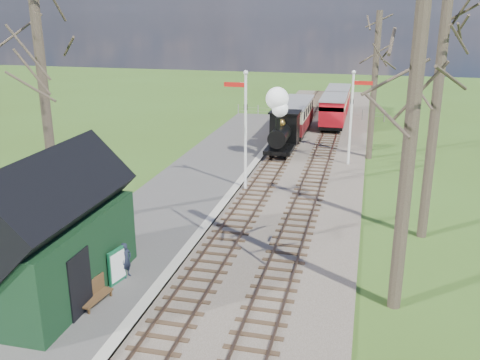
% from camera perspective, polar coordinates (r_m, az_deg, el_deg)
% --- Properties ---
extents(distant_hills, '(114.40, 48.00, 22.02)m').
position_cam_1_polar(distant_hills, '(78.45, 10.08, -1.27)').
color(distant_hills, '#385B23').
rests_on(distant_hills, ground).
extents(ballast_bed, '(8.00, 60.00, 0.10)m').
position_cam_1_polar(ballast_bed, '(33.28, 6.28, 1.96)').
color(ballast_bed, brown).
rests_on(ballast_bed, ground).
extents(track_near, '(1.60, 60.00, 0.15)m').
position_cam_1_polar(track_near, '(33.45, 4.08, 2.19)').
color(track_near, brown).
rests_on(track_near, ground).
extents(track_far, '(1.60, 60.00, 0.15)m').
position_cam_1_polar(track_far, '(33.14, 8.51, 1.89)').
color(track_far, brown).
rests_on(track_far, ground).
extents(platform, '(5.00, 44.00, 0.20)m').
position_cam_1_polar(platform, '(26.89, -6.22, -1.81)').
color(platform, '#474442').
rests_on(platform, ground).
extents(coping_strip, '(0.40, 44.00, 0.21)m').
position_cam_1_polar(coping_strip, '(26.23, -1.48, -2.20)').
color(coping_strip, '#B2AD9E').
rests_on(coping_strip, ground).
extents(station_shed, '(3.25, 6.30, 4.78)m').
position_cam_1_polar(station_shed, '(18.11, -19.59, -5.39)').
color(station_shed, black).
rests_on(station_shed, platform).
extents(semaphore_near, '(1.22, 0.24, 6.22)m').
position_cam_1_polar(semaphore_near, '(27.04, 0.46, 6.16)').
color(semaphore_near, silver).
rests_on(semaphore_near, ground).
extents(semaphore_far, '(1.22, 0.24, 5.72)m').
position_cam_1_polar(semaphore_far, '(32.31, 11.93, 7.22)').
color(semaphore_far, silver).
rests_on(semaphore_far, ground).
extents(bare_trees, '(15.51, 22.39, 12.00)m').
position_cam_1_polar(bare_trees, '(20.64, 2.42, 6.98)').
color(bare_trees, '#382D23').
rests_on(bare_trees, ground).
extents(fence_line, '(12.60, 0.08, 1.00)m').
position_cam_1_polar(fence_line, '(46.84, 7.38, 7.17)').
color(fence_line, slate).
rests_on(fence_line, ground).
extents(locomotive, '(1.77, 4.14, 4.44)m').
position_cam_1_polar(locomotive, '(34.14, 4.47, 5.87)').
color(locomotive, black).
rests_on(locomotive, ground).
extents(coach, '(2.07, 7.10, 2.18)m').
position_cam_1_polar(coach, '(40.13, 5.89, 6.83)').
color(coach, black).
rests_on(coach, ground).
extents(red_carriage_a, '(1.95, 4.82, 2.05)m').
position_cam_1_polar(red_carriage_a, '(42.76, 9.92, 7.24)').
color(red_carriage_a, black).
rests_on(red_carriage_a, ground).
extents(red_carriage_b, '(1.95, 4.82, 2.05)m').
position_cam_1_polar(red_carriage_b, '(48.17, 10.40, 8.38)').
color(red_carriage_b, black).
rests_on(red_carriage_b, ground).
extents(sign_board, '(0.27, 0.83, 1.22)m').
position_cam_1_polar(sign_board, '(18.71, -12.97, -8.92)').
color(sign_board, '#114F30').
rests_on(sign_board, platform).
extents(bench, '(0.57, 1.38, 0.77)m').
position_cam_1_polar(bench, '(17.77, -15.38, -11.56)').
color(bench, '#483019').
rests_on(bench, platform).
extents(person, '(0.42, 0.53, 1.26)m').
position_cam_1_polar(person, '(19.00, -12.07, -8.36)').
color(person, black).
rests_on(person, platform).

